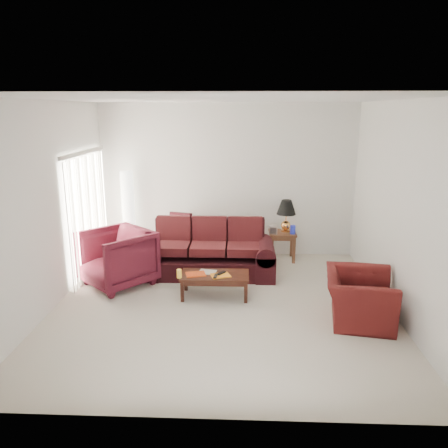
% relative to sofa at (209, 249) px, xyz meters
% --- Properties ---
extents(floor, '(5.00, 5.00, 0.00)m').
position_rel_sofa_xyz_m(floor, '(0.29, -1.29, -0.48)').
color(floor, silver).
rests_on(floor, ground).
extents(blinds, '(0.10, 2.00, 2.16)m').
position_rel_sofa_xyz_m(blinds, '(-2.13, 0.01, 0.60)').
color(blinds, silver).
rests_on(blinds, ground).
extents(sofa, '(2.42, 1.24, 0.95)m').
position_rel_sofa_xyz_m(sofa, '(0.00, 0.00, 0.00)').
color(sofa, black).
rests_on(sofa, ground).
extents(throw_pillow, '(0.46, 0.31, 0.44)m').
position_rel_sofa_xyz_m(throw_pillow, '(-0.61, 0.78, 0.26)').
color(throw_pillow, black).
rests_on(throw_pillow, sofa).
extents(end_table, '(0.55, 0.55, 0.56)m').
position_rel_sofa_xyz_m(end_table, '(1.37, 0.86, -0.19)').
color(end_table, '#4B2B19').
rests_on(end_table, ground).
extents(table_lamp, '(0.38, 0.38, 0.62)m').
position_rel_sofa_xyz_m(table_lamp, '(1.44, 0.91, 0.40)').
color(table_lamp, '#E79848').
rests_on(table_lamp, end_table).
extents(clock, '(0.15, 0.10, 0.14)m').
position_rel_sofa_xyz_m(clock, '(1.19, 0.71, 0.16)').
color(clock, '#B0AFB4').
rests_on(clock, end_table).
extents(blue_canister, '(0.13, 0.13, 0.16)m').
position_rel_sofa_xyz_m(blue_canister, '(1.56, 0.74, 0.17)').
color(blue_canister, '#1C27B7').
rests_on(blue_canister, end_table).
extents(picture_frame, '(0.17, 0.18, 0.05)m').
position_rel_sofa_xyz_m(picture_frame, '(1.18, 1.07, 0.16)').
color(picture_frame, silver).
rests_on(picture_frame, end_table).
extents(floor_lamp, '(0.36, 0.36, 1.74)m').
position_rel_sofa_xyz_m(floor_lamp, '(-1.65, 0.91, 0.40)').
color(floor_lamp, silver).
rests_on(floor_lamp, ground).
extents(armchair_left, '(1.46, 1.46, 0.95)m').
position_rel_sofa_xyz_m(armchair_left, '(-1.49, -0.55, 0.00)').
color(armchair_left, '#45101B').
rests_on(armchair_left, ground).
extents(armchair_right, '(1.07, 1.18, 0.68)m').
position_rel_sofa_xyz_m(armchair_right, '(2.22, -1.67, -0.14)').
color(armchair_right, '#420F0F').
rests_on(armchair_right, ground).
extents(coffee_table, '(1.12, 0.65, 0.37)m').
position_rel_sofa_xyz_m(coffee_table, '(0.17, -0.95, -0.29)').
color(coffee_table, black).
rests_on(coffee_table, ground).
extents(magazine_red, '(0.35, 0.29, 0.02)m').
position_rel_sofa_xyz_m(magazine_red, '(-0.13, -0.99, -0.10)').
color(magazine_red, '#C03C13').
rests_on(magazine_red, coffee_table).
extents(magazine_white, '(0.30, 0.25, 0.02)m').
position_rel_sofa_xyz_m(magazine_white, '(0.04, -0.88, -0.10)').
color(magazine_white, beige).
rests_on(magazine_white, coffee_table).
extents(magazine_orange, '(0.34, 0.30, 0.02)m').
position_rel_sofa_xyz_m(magazine_orange, '(0.26, -1.02, -0.10)').
color(magazine_orange, orange).
rests_on(magazine_orange, coffee_table).
extents(remote_a, '(0.06, 0.16, 0.02)m').
position_rel_sofa_xyz_m(remote_a, '(0.19, -1.10, -0.08)').
color(remote_a, black).
rests_on(remote_a, coffee_table).
extents(remote_b, '(0.14, 0.17, 0.02)m').
position_rel_sofa_xyz_m(remote_b, '(0.27, -0.97, -0.08)').
color(remote_b, black).
rests_on(remote_b, coffee_table).
extents(yellow_glass, '(0.09, 0.09, 0.13)m').
position_rel_sofa_xyz_m(yellow_glass, '(-0.37, -1.12, -0.04)').
color(yellow_glass, yellow).
rests_on(yellow_glass, coffee_table).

